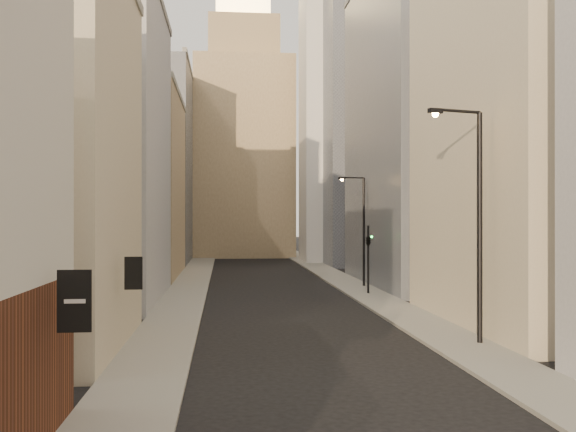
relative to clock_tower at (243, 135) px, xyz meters
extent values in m
cube|color=gray|center=(-5.50, -37.00, -17.56)|extent=(3.00, 140.00, 0.15)
cube|color=gray|center=(7.50, -37.00, -17.56)|extent=(3.00, 140.00, 0.15)
cube|color=black|center=(-6.30, -78.00, -14.03)|extent=(0.80, 0.08, 1.50)
cube|color=black|center=(-6.30, -68.00, -14.23)|extent=(0.70, 0.08, 1.30)
cube|color=#B7AB8E|center=(-11.00, -66.00, -9.63)|extent=(8.00, 12.00, 16.00)
cube|color=#9C9DA2|center=(-11.00, -50.00, -7.63)|extent=(8.00, 16.00, 20.00)
cube|color=#9A8059|center=(-11.00, -32.00, -9.13)|extent=(8.00, 18.00, 17.00)
cube|color=gray|center=(-11.00, -12.00, -5.63)|extent=(8.00, 20.00, 24.00)
cube|color=#B7AB8E|center=(13.00, -62.00, -7.63)|extent=(8.00, 16.00, 20.00)
cube|color=gray|center=(13.00, -42.00, -4.63)|extent=(8.00, 20.00, 26.00)
cube|color=gray|center=(19.00, -14.00, 7.37)|extent=(20.00, 22.00, 50.00)
cube|color=#9A8059|center=(0.00, 0.00, -3.63)|extent=(14.00, 14.00, 28.00)
cube|color=#9A8059|center=(0.00, 0.00, 13.37)|extent=(10.00, 10.00, 6.00)
cylinder|color=#FFCC72|center=(0.00, 0.00, 18.87)|extent=(8.00, 8.00, 5.00)
cube|color=silver|center=(11.00, -14.00, -0.63)|extent=(8.00, 8.00, 34.00)
cylinder|color=black|center=(8.35, -66.81, -12.55)|extent=(0.23, 0.23, 10.17)
cylinder|color=black|center=(7.26, -67.11, -7.46)|extent=(2.22, 0.71, 0.14)
cube|color=black|center=(6.17, -67.40, -7.51)|extent=(0.66, 0.40, 0.20)
sphere|color=gold|center=(6.17, -67.40, -7.66)|extent=(0.27, 0.27, 0.27)
cylinder|color=black|center=(8.32, -43.61, -13.26)|extent=(0.19, 0.19, 8.74)
cylinder|color=black|center=(7.39, -43.87, -8.89)|extent=(1.90, 0.64, 0.12)
cube|color=black|center=(6.45, -44.14, -8.94)|extent=(0.57, 0.35, 0.17)
sphere|color=gold|center=(6.45, -44.14, -9.07)|extent=(0.23, 0.23, 0.23)
cylinder|color=black|center=(7.57, -48.49, -15.13)|extent=(0.16, 0.16, 5.00)
imported|color=black|center=(7.57, -48.49, -13.43)|extent=(0.65, 0.65, 1.27)
sphere|color=#19E533|center=(7.82, -48.49, -13.43)|extent=(0.16, 0.16, 0.16)
camera|label=1|loc=(-2.72, -93.77, -12.02)|focal=40.00mm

